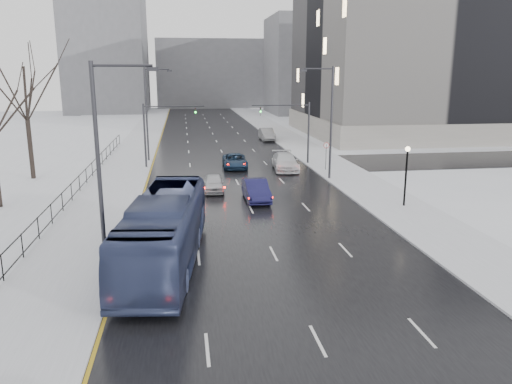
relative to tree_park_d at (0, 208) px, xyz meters
name	(u,v)px	position (x,y,z in m)	size (l,w,h in m)	color
road	(220,149)	(17.80, 26.00, 0.02)	(16.00, 150.00, 0.04)	black
cross_road	(229,166)	(17.80, 14.00, 0.02)	(130.00, 10.00, 0.04)	black
sidewalk_left	(136,150)	(7.30, 26.00, 0.08)	(5.00, 150.00, 0.16)	silver
sidewalk_right	(301,147)	(28.30, 26.00, 0.08)	(5.00, 150.00, 0.16)	silver
park_strip	(56,152)	(-2.20, 26.00, 0.06)	(14.00, 150.00, 0.12)	white
tree_park_d	(0,208)	(0.00, 0.00, 0.00)	(8.75, 8.75, 12.50)	black
tree_park_e	(34,180)	(-0.40, 10.00, 0.00)	(9.45, 9.45, 13.50)	black
iron_fence	(55,208)	(4.80, -4.00, 0.91)	(0.06, 70.00, 1.30)	black
streetlight_r_mid	(329,118)	(25.97, 6.00, 5.62)	(2.95, 0.25, 10.00)	#2D2D33
streetlight_l_near	(104,161)	(9.63, -14.00, 5.62)	(2.95, 0.25, 10.00)	#2D2D33
streetlight_l_far	(149,110)	(9.63, 18.00, 5.62)	(2.95, 0.25, 10.00)	#2D2D33
lamppost_r_mid	(406,167)	(28.80, -4.00, 2.94)	(0.36, 0.36, 4.28)	black
mast_signal_right	(299,126)	(25.13, 14.00, 4.11)	(6.10, 0.33, 6.50)	#2D2D33
mast_signal_left	(155,128)	(10.47, 14.00, 4.11)	(6.10, 0.33, 6.50)	#2D2D33
no_uturn_sign	(326,148)	(27.00, 10.00, 2.30)	(0.60, 0.06, 2.70)	#2D2D33
civic_building	(439,61)	(52.80, 38.00, 11.21)	(41.00, 31.00, 24.80)	gray
bldg_far_right	(320,66)	(45.80, 81.00, 11.00)	(24.00, 20.00, 22.00)	slate
bldg_far_left	(107,53)	(-4.20, 91.00, 14.00)	(18.00, 22.00, 28.00)	slate
bldg_far_center	(212,74)	(21.80, 106.00, 9.00)	(30.00, 18.00, 18.00)	slate
bus	(165,231)	(12.14, -12.67, 1.82)	(2.99, 12.79, 3.56)	#37416B
sedan_center_near	(214,183)	(15.53, 2.85, 0.72)	(1.61, 4.01, 1.37)	silver
sedan_right_near	(256,190)	(18.52, -0.56, 0.84)	(1.68, 4.83, 1.59)	#181746
sedan_right_cross	(235,161)	(18.30, 12.80, 0.75)	(2.37, 5.14, 1.43)	#192F4B
sedan_right_far	(285,162)	(23.10, 10.94, 0.87)	(2.33, 5.74, 1.66)	silver
sedan_right_distant	(267,134)	(25.00, 33.15, 0.88)	(1.78, 5.09, 1.68)	gray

